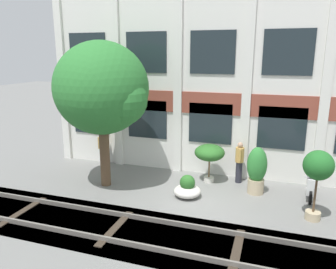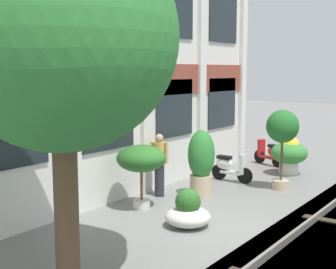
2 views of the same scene
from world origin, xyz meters
The scene contains 11 objects.
ground_plane centered at (0.00, 0.00, 0.00)m, with size 80.00×80.00×0.00m, color slate.
apartment_facade centered at (0.00, 2.99, 3.92)m, with size 14.60×0.64×7.86m.
rail_tracks centered at (0.00, -2.66, -0.13)m, with size 22.24×2.80×0.43m.
broadleaf_tree centered at (-3.65, 0.26, 3.75)m, with size 3.71×3.54×5.60m.
potted_plant_glazed_jar centered at (2.07, 1.32, 0.98)m, with size 0.73×0.73×1.79m.
potted_plant_low_pan centered at (3.93, -0.19, 1.68)m, with size 0.91×0.91×2.27m.
potted_plant_wide_bowl centered at (-0.28, 0.20, 0.31)m, with size 1.00×1.00×0.83m.
potted_plant_terracotta_small centered at (0.18, 1.86, 1.20)m, with size 1.21×1.21×1.57m.
scooter_second_parked centered at (3.96, 1.46, 0.44)m, with size 0.50×1.38×0.98m.
resident_by_doorway centered at (-4.91, 2.32, 0.87)m, with size 0.34×0.49×1.62m.
resident_watching_tracks centered at (1.34, 2.19, 0.91)m, with size 0.34×0.53×1.69m.
Camera 1 is at (2.54, -10.57, 5.13)m, focal length 35.00 mm.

